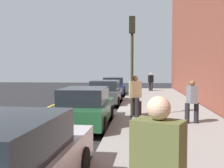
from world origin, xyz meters
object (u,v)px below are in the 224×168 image
Objects in this scene: pedestrian_black_coat at (151,81)px; parked_car_green at (85,107)px; parked_car_charcoal at (106,92)px; parked_car_navy at (114,86)px; traffic_light_pole at (132,49)px; pedestrian_grey_coat at (192,100)px; parked_car_silver at (5,165)px; pedestrian_tan_coat at (135,95)px; rolling_suitcase at (139,108)px.

parked_car_green is at bearing 168.77° from pedestrian_black_coat.
parked_car_green is 6.61m from parked_car_charcoal.
parked_car_navy is 1.10× the size of traffic_light_pole.
pedestrian_grey_coat is at bearing -85.06° from parked_car_green.
pedestrian_grey_coat is at bearing -31.08° from parked_car_silver.
pedestrian_tan_coat is 1.05× the size of pedestrian_black_coat.
parked_car_green is 15.99m from pedestrian_black_coat.
traffic_light_pole is (1.10, 2.32, 2.03)m from pedestrian_grey_coat.
parked_car_navy is 11.42m from pedestrian_tan_coat.
traffic_light_pole is (-0.14, 0.14, 1.95)m from pedestrian_tan_coat.
parked_car_green is 2.74× the size of pedestrian_grey_coat.
parked_car_green and parked_car_charcoal have the same top height.
parked_car_charcoal is at bearing 33.23° from pedestrian_grey_coat.
parked_car_green is at bearing 130.14° from pedestrian_tan_coat.
parked_car_navy is (12.83, 0.12, 0.00)m from parked_car_green.
pedestrian_tan_coat reaches higher than parked_car_navy.
parked_car_silver is 8.71m from rolling_suitcase.
parked_car_navy is 11.76m from traffic_light_pole.
traffic_light_pole reaches higher than parked_car_charcoal.
parked_car_silver is 1.09× the size of parked_car_charcoal.
parked_car_green is 4.65× the size of rolling_suitcase.
pedestrian_black_coat is at bearing -4.98° from pedestrian_tan_coat.
traffic_light_pole is at bearing 155.72° from rolling_suitcase.
traffic_light_pole is at bearing -160.91° from parked_car_charcoal.
traffic_light_pole is at bearing -12.41° from parked_car_silver.
pedestrian_black_coat is 14.44m from traffic_light_pole.
pedestrian_grey_coat is (-6.26, -4.10, 0.27)m from parked_car_charcoal.
parked_car_green is at bearing 0.30° from parked_car_silver.
parked_car_navy is at bearing 0.54° from parked_car_green.
parked_car_navy is 2.86× the size of pedestrian_grey_coat.
rolling_suitcase is (0.54, -0.17, -0.64)m from pedestrian_tan_coat.
parked_car_navy is at bearing 18.53° from pedestrian_grey_coat.
pedestrian_grey_coat is 0.97× the size of pedestrian_black_coat.
parked_car_charcoal is 5.93m from traffic_light_pole.
parked_car_charcoal is 9.61m from pedestrian_black_coat.
parked_car_silver is 4.77× the size of rolling_suitcase.
pedestrian_grey_coat is 3.27m from traffic_light_pole.
rolling_suitcase is (-10.70, -2.17, -0.30)m from parked_car_navy.
parked_car_silver is at bearing 172.03° from pedestrian_black_coat.
pedestrian_grey_coat is 0.38× the size of traffic_light_pole.
parked_car_green is (6.33, 0.03, -0.00)m from parked_car_silver.
pedestrian_black_coat is at bearing -4.48° from rolling_suitcase.
parked_car_green is 2.97m from rolling_suitcase.
traffic_light_pole reaches higher than parked_car_navy.
pedestrian_black_coat is (14.09, -1.23, -0.05)m from pedestrian_tan_coat.
parked_car_navy is at bearing 0.74° from parked_car_charcoal.
parked_car_silver is 8.14m from pedestrian_tan_coat.
parked_car_silver is 1.08× the size of traffic_light_pole.
parked_car_charcoal is (6.61, 0.04, -0.00)m from parked_car_green.
parked_car_green is 1.06× the size of parked_car_charcoal.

